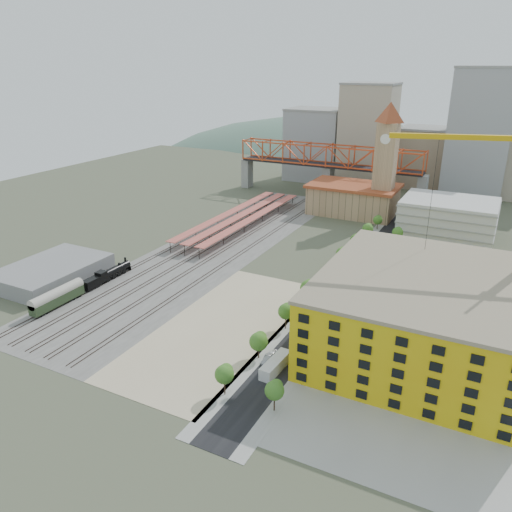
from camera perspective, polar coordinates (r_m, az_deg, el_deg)
The scene contains 32 objects.
ground at distance 151.17m, azimuth 3.62°, elevation -3.20°, with size 400.00×400.00×0.00m, color #474C38.
ballast_strip at distance 181.07m, azimuth -4.58°, elevation 1.02°, with size 36.00×165.00×0.06m, color #605E59.
dirt_lot at distance 127.78m, azimuth -3.82°, elevation -8.07°, with size 28.00×67.00×0.06m, color tan.
street_asphalt at distance 159.33m, azimuth 11.09°, elevation -2.24°, with size 12.00×170.00×0.06m, color black.
sidewalk_west at distance 160.74m, azimuth 9.22°, elevation -1.90°, with size 3.00×170.00×0.04m, color gray.
sidewalk_east at distance 158.10m, azimuth 13.00°, elevation -2.59°, with size 3.00×170.00×0.04m, color gray.
construction_pad at distance 123.82m, azimuth 19.38°, elevation -10.41°, with size 50.00×90.00×0.06m, color gray.
rail_tracks at distance 181.93m, azimuth -5.07°, elevation 1.15°, with size 26.56×160.00×0.18m.
platform_canopies at distance 204.71m, azimuth -1.78°, elevation 4.67°, with size 16.00×80.00×4.12m.
station_hall at distance 223.80m, azimuth 11.04°, elevation 6.44°, with size 38.00×24.00×13.10m.
clock_tower at distance 214.24m, azimuth 14.69°, elevation 11.53°, with size 12.00×12.00×52.00m.
parking_garage at distance 204.96m, azimuth 21.09°, elevation 4.12°, with size 34.00×26.00×14.00m, color silver.
truss_bridge at distance 248.51m, azimuth 8.33°, elevation 10.96°, with size 94.00×9.60×25.60m.
construction_building at distance 119.62m, azimuth 18.51°, elevation -6.30°, with size 44.60×50.60×18.80m.
warehouse at distance 165.48m, azimuth -22.34°, elevation -1.67°, with size 22.00×32.00×5.00m, color gray.
street_trees at distance 150.53m, azimuth 9.99°, elevation -3.61°, with size 15.40×124.40×8.00m.
skyline at distance 275.67m, azimuth 17.55°, elevation 12.06°, with size 133.00×46.00×60.00m.
distant_hills at distance 411.84m, azimuth 24.19°, elevation -0.83°, with size 647.00×264.00×227.00m.
locomotive at distance 159.35m, azimuth -16.47°, elevation -2.01°, with size 2.64×20.33×5.08m.
coach at distance 146.73m, azimuth -21.78°, elevation -4.37°, with size 2.92×16.94×5.32m.
site_trailer_a at distance 110.53m, azimuth 2.23°, elevation -12.35°, with size 2.67×10.15×2.78m, color silver.
site_trailer_b at distance 124.76m, azimuth 5.80°, elevation -8.18°, with size 2.75×10.44×2.86m, color silver.
site_trailer_c at distance 135.11m, azimuth 7.75°, elevation -5.95°, with size 2.27×8.62×2.36m, color silver.
site_trailer_d at distance 139.20m, azimuth 8.44°, elevation -5.07°, with size 2.49×9.47×2.59m, color silver.
car_0 at distance 115.20m, azimuth 1.76°, elevation -11.24°, with size 1.55×3.86×1.32m, color white.
car_1 at distance 113.71m, azimuth 1.33°, elevation -11.69°, with size 1.49×4.27×1.41m, color #96979B.
car_2 at distance 144.36m, azimuth 7.93°, elevation -4.28°, with size 2.52×5.47×1.52m, color black.
car_3 at distance 175.88m, azimuth 11.86°, elevation 0.21°, with size 1.84×4.53×1.31m, color navy.
car_4 at distance 118.94m, azimuth 5.96°, elevation -10.20°, with size 1.62×4.03×1.37m, color silver.
car_5 at distance 121.89m, azimuth 6.60°, elevation -9.38°, with size 1.49×4.26×1.40m, color #AFAFB5.
car_6 at distance 161.21m, azimuth 12.46°, elevation -1.79°, with size 2.39×5.19×1.44m, color black.
car_7 at distance 190.71m, azimuth 15.06°, elevation 1.64°, with size 2.19×5.39×1.57m, color navy.
Camera 1 is at (54.30, -126.41, 62.64)m, focal length 35.00 mm.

